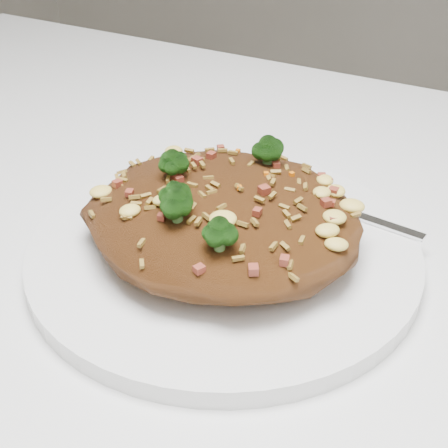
{
  "coord_description": "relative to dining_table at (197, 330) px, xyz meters",
  "views": [
    {
      "loc": [
        0.2,
        -0.33,
        1.02
      ],
      "look_at": [
        0.03,
        -0.01,
        0.78
      ],
      "focal_mm": 50.0,
      "sensor_mm": 36.0,
      "label": 1
    }
  ],
  "objects": [
    {
      "name": "plate",
      "position": [
        0.03,
        -0.01,
        0.1
      ],
      "size": [
        0.28,
        0.28,
        0.01
      ],
      "primitive_type": "cylinder",
      "color": "white",
      "rests_on": "dining_table"
    },
    {
      "name": "fork",
      "position": [
        0.08,
        0.07,
        0.11
      ],
      "size": [
        0.16,
        0.03,
        0.0
      ],
      "rotation": [
        0.0,
        0.0,
        -0.11
      ],
      "color": "silver",
      "rests_on": "plate"
    },
    {
      "name": "dining_table",
      "position": [
        0.0,
        0.0,
        0.0
      ],
      "size": [
        1.2,
        0.8,
        0.75
      ],
      "color": "white",
      "rests_on": "ground"
    },
    {
      "name": "fried_rice",
      "position": [
        0.03,
        -0.01,
        0.13
      ],
      "size": [
        0.2,
        0.18,
        0.07
      ],
      "color": "brown",
      "rests_on": "plate"
    }
  ]
}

